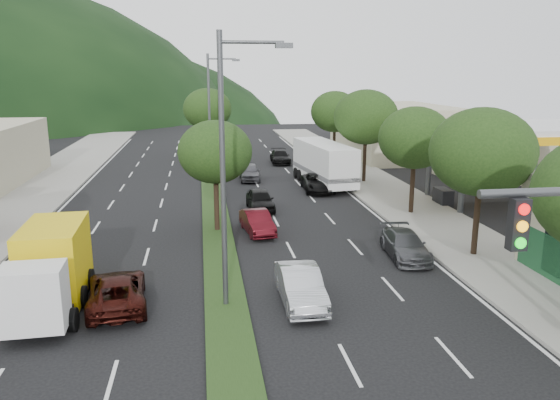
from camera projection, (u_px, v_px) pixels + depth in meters
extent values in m
cube|color=gray|center=(391.00, 195.00, 38.67)|extent=(5.00, 90.00, 0.15)
cube|color=gray|center=(11.00, 208.00, 35.11)|extent=(6.00, 90.00, 0.15)
cube|color=#1D3212|center=(213.00, 192.00, 39.82)|extent=(1.60, 56.00, 0.12)
cube|color=black|center=(518.00, 224.00, 10.72)|extent=(0.35, 0.25, 1.05)
cube|color=silver|center=(506.00, 129.00, 35.56)|extent=(12.00, 8.00, 0.50)
cube|color=#E5A10C|center=(505.00, 134.00, 35.64)|extent=(12.20, 8.20, 0.50)
cylinder|color=#47494C|center=(463.00, 178.00, 33.22)|extent=(0.36, 0.36, 4.60)
cylinder|color=#47494C|center=(429.00, 165.00, 38.03)|extent=(0.36, 0.36, 4.60)
cylinder|color=#47494C|center=(535.00, 162.00, 39.15)|extent=(0.36, 0.36, 4.60)
cube|color=black|center=(443.00, 197.00, 36.03)|extent=(0.80, 1.60, 1.10)
cube|color=black|center=(554.00, 193.00, 37.15)|extent=(0.80, 1.60, 1.10)
cube|color=#C0B799|center=(395.00, 130.00, 57.37)|extent=(10.00, 16.00, 5.20)
cylinder|color=black|center=(477.00, 215.00, 25.63)|extent=(0.28, 0.28, 3.81)
ellipsoid|color=black|center=(482.00, 152.00, 24.94)|extent=(4.80, 4.80, 4.08)
cylinder|color=black|center=(412.00, 184.00, 33.36)|extent=(0.28, 0.28, 3.58)
ellipsoid|color=black|center=(415.00, 138.00, 32.71)|extent=(4.40, 4.40, 3.74)
cylinder|color=black|center=(365.00, 156.00, 42.95)|extent=(0.28, 0.28, 3.92)
ellipsoid|color=black|center=(366.00, 117.00, 42.25)|extent=(5.00, 5.00, 4.25)
cylinder|color=black|center=(334.00, 142.00, 52.61)|extent=(0.28, 0.28, 3.70)
ellipsoid|color=black|center=(335.00, 112.00, 51.94)|extent=(4.60, 4.60, 3.91)
cylinder|color=black|center=(216.00, 200.00, 29.79)|extent=(0.28, 0.28, 3.36)
ellipsoid|color=black|center=(215.00, 152.00, 29.18)|extent=(4.00, 4.00, 3.40)
cylinder|color=black|center=(208.00, 139.00, 54.78)|extent=(0.28, 0.28, 3.81)
ellipsoid|color=black|center=(207.00, 109.00, 54.09)|extent=(4.80, 4.80, 4.08)
cylinder|color=#47494C|center=(223.00, 176.00, 19.42)|extent=(0.20, 0.20, 10.00)
cylinder|color=#47494C|center=(252.00, 42.00, 18.52)|extent=(2.20, 0.12, 0.12)
cube|color=#47494C|center=(284.00, 45.00, 18.69)|extent=(0.60, 0.25, 0.18)
cylinder|color=#47494C|center=(209.00, 118.00, 43.50)|extent=(0.20, 0.20, 10.00)
cylinder|color=#47494C|center=(222.00, 59.00, 42.60)|extent=(2.20, 0.12, 0.12)
cube|color=#47494C|center=(236.00, 60.00, 42.77)|extent=(0.60, 0.25, 0.18)
imported|color=silver|center=(300.00, 286.00, 20.70)|extent=(1.48, 4.21, 1.39)
imported|color=black|center=(117.00, 291.00, 20.44)|extent=(2.58, 4.70, 1.25)
imported|color=black|center=(260.00, 200.00, 34.67)|extent=(1.67, 3.97, 1.34)
imported|color=#46474B|center=(405.00, 245.00, 25.87)|extent=(2.03, 4.32, 1.22)
imported|color=#480C12|center=(257.00, 222.00, 29.77)|extent=(1.78, 3.87, 1.23)
imported|color=black|center=(318.00, 183.00, 40.17)|extent=(2.38, 4.72, 1.28)
imported|color=#4B4B50|center=(250.00, 172.00, 44.34)|extent=(1.74, 4.01, 1.34)
imported|color=black|center=(280.00, 157.00, 52.53)|extent=(1.92, 4.36, 1.24)
cube|color=silver|center=(34.00, 298.00, 17.70)|extent=(2.07, 1.55, 2.12)
cube|color=yellow|center=(55.00, 260.00, 20.93)|extent=(2.27, 3.95, 2.85)
cube|color=black|center=(54.00, 296.00, 20.49)|extent=(2.06, 5.41, 0.28)
cylinder|color=black|center=(73.00, 320.00, 18.50)|extent=(0.31, 0.84, 0.83)
cylinder|color=black|center=(6.00, 325.00, 18.12)|extent=(0.31, 0.84, 0.83)
cylinder|color=black|center=(82.00, 297.00, 20.42)|extent=(0.31, 0.84, 0.83)
cylinder|color=black|center=(22.00, 301.00, 20.04)|extent=(0.31, 0.84, 0.83)
cylinder|color=black|center=(90.00, 279.00, 22.16)|extent=(0.31, 0.84, 0.83)
cylinder|color=black|center=(34.00, 283.00, 21.78)|extent=(0.31, 0.84, 0.83)
cube|color=white|center=(324.00, 162.00, 42.09)|extent=(3.42, 8.78, 2.85)
cube|color=slate|center=(324.00, 171.00, 42.26)|extent=(3.48, 8.79, 0.33)
cylinder|color=black|center=(296.00, 173.00, 45.32)|extent=(0.44, 0.89, 0.86)
cylinder|color=black|center=(323.00, 171.00, 45.94)|extent=(0.44, 0.89, 0.86)
cylinder|color=black|center=(300.00, 175.00, 44.36)|extent=(0.44, 0.89, 0.86)
cylinder|color=black|center=(327.00, 173.00, 44.98)|extent=(0.44, 0.89, 0.86)
cylinder|color=black|center=(323.00, 188.00, 39.22)|extent=(0.44, 0.89, 0.86)
cylinder|color=black|center=(353.00, 187.00, 39.84)|extent=(0.44, 0.89, 0.86)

